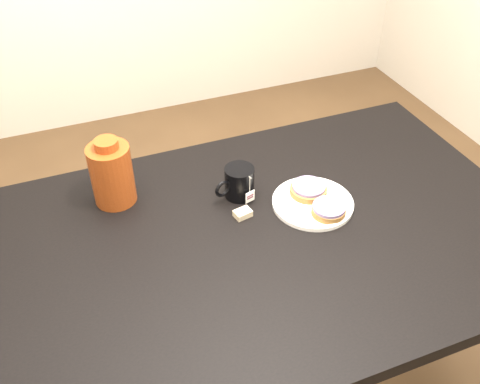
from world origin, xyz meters
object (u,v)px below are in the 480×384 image
Objects in this scene: plate at (313,202)px; teabag_pouch at (243,213)px; mug at (239,182)px; table at (267,255)px; bagel_front at (329,210)px; bagel_back at (308,189)px; bagel_package at (112,173)px.

teabag_pouch reaches higher than plate.
mug is at bearing 147.06° from plate.
bagel_front is (0.17, -0.00, 0.11)m from table.
bagel_back reaches higher than teabag_pouch.
bagel_package reaches higher than bagel_front.
bagel_package is (-0.50, 0.18, 0.06)m from bagel_back.
bagel_front is (0.01, -0.10, 0.00)m from bagel_back.
bagel_back is (0.00, 0.04, 0.02)m from plate.
bagel_back is at bearing 29.77° from table.
mug is (-0.19, 0.17, 0.02)m from bagel_front.
bagel_package reaches higher than bagel_back.
bagel_back is 0.10m from bagel_front.
teabag_pouch is (-0.20, -0.01, -0.02)m from bagel_back.
teabag_pouch is at bearing -177.13° from bagel_back.
teabag_pouch reaches higher than table.
mug is at bearing -18.64° from bagel_package.
table is at bearing -150.23° from bagel_back.
bagel_package reaches higher than teabag_pouch.
bagel_package is at bearing 151.14° from bagel_front.
mug reaches higher than bagel_front.
bagel_front is at bearing -0.98° from table.
plate is at bearing -7.82° from teabag_pouch.
plate is at bearing -49.75° from mug.
bagel_back is at bearing 95.70° from bagel_front.
bagel_back is 2.65× the size of teabag_pouch.
mug is (-0.18, 0.07, 0.02)m from bagel_back.
bagel_back and bagel_front have the same top height.
bagel_package is (-0.33, 0.28, 0.17)m from table.
plate is at bearing 103.15° from bagel_front.
teabag_pouch is at bearing -121.49° from mug.
teabag_pouch is at bearing 157.51° from bagel_front.
bagel_back is 0.20m from teabag_pouch.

